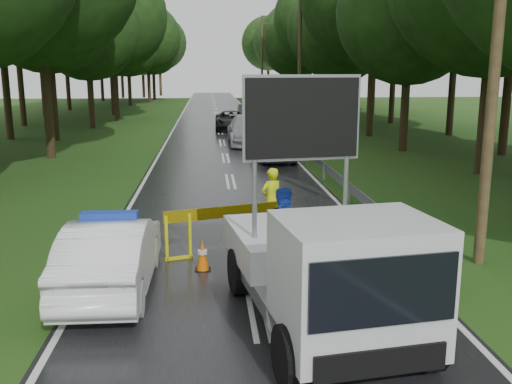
{
  "coord_description": "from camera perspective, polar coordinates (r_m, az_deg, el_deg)",
  "views": [
    {
      "loc": [
        -0.83,
        -9.78,
        4.27
      ],
      "look_at": [
        0.33,
        3.98,
        1.3
      ],
      "focal_mm": 40.0,
      "sensor_mm": 36.0,
      "label": 1
    }
  ],
  "objects": [
    {
      "name": "ground",
      "position": [
        10.7,
        0.05,
        -11.37
      ],
      "size": [
        160.0,
        160.0,
        0.0
      ],
      "primitive_type": "plane",
      "color": "#1B4614",
      "rests_on": "ground"
    },
    {
      "name": "road",
      "position": [
        40.02,
        -3.61,
        6.0
      ],
      "size": [
        7.0,
        140.0,
        0.02
      ],
      "primitive_type": "cube",
      "color": "black",
      "rests_on": "ground"
    },
    {
      "name": "guardrail",
      "position": [
        39.88,
        1.75,
        6.77
      ],
      "size": [
        0.12,
        60.06,
        0.7
      ],
      "color": "gray",
      "rests_on": "ground"
    },
    {
      "name": "utility_pole_near",
      "position": [
        13.26,
        23.05,
        14.64
      ],
      "size": [
        1.4,
        0.24,
        10.0
      ],
      "color": "#3F2F1D",
      "rests_on": "ground"
    },
    {
      "name": "utility_pole_mid",
      "position": [
        38.27,
        4.38,
        13.29
      ],
      "size": [
        1.4,
        0.24,
        10.0
      ],
      "color": "#3F2F1D",
      "rests_on": "ground"
    },
    {
      "name": "utility_pole_far",
      "position": [
        64.07,
        0.61,
        12.84
      ],
      "size": [
        1.4,
        0.24,
        10.0
      ],
      "color": "#3F2F1D",
      "rests_on": "ground"
    },
    {
      "name": "police_sedan",
      "position": [
        11.54,
        -14.25,
        -6.14
      ],
      "size": [
        1.55,
        4.38,
        1.58
      ],
      "rotation": [
        0.0,
        0.0,
        3.14
      ],
      "color": "white",
      "rests_on": "ground"
    },
    {
      "name": "work_truck",
      "position": [
        9.36,
        6.9,
        -7.6
      ],
      "size": [
        3.0,
        5.45,
        4.14
      ],
      "rotation": [
        0.0,
        0.0,
        0.15
      ],
      "color": "gray",
      "rests_on": "ground"
    },
    {
      "name": "barrier",
      "position": [
        13.29,
        -3.28,
        -2.64
      ],
      "size": [
        2.72,
        0.89,
        1.17
      ],
      "rotation": [
        0.0,
        0.0,
        0.3
      ],
      "color": "#D3D60B",
      "rests_on": "ground"
    },
    {
      "name": "officer",
      "position": [
        15.26,
        1.55,
        -0.77
      ],
      "size": [
        0.75,
        0.65,
        1.73
      ],
      "primitive_type": "imported",
      "rotation": [
        0.0,
        0.0,
        3.61
      ],
      "color": "#CFE30C",
      "rests_on": "ground"
    },
    {
      "name": "civilian",
      "position": [
        12.1,
        2.98,
        -3.89
      ],
      "size": [
        1.13,
        1.04,
        1.86
      ],
      "primitive_type": "imported",
      "rotation": [
        0.0,
        0.0,
        0.48
      ],
      "color": "#1C3CB9",
      "rests_on": "ground"
    },
    {
      "name": "queue_car_first",
      "position": [
        27.52,
        1.65,
        4.74
      ],
      "size": [
        2.13,
        4.44,
        1.46
      ],
      "primitive_type": "imported",
      "rotation": [
        0.0,
        0.0,
        0.1
      ],
      "color": "#383A3F",
      "rests_on": "ground"
    },
    {
      "name": "queue_car_second",
      "position": [
        33.38,
        -0.82,
        6.18
      ],
      "size": [
        2.31,
        5.61,
        1.62
      ],
      "primitive_type": "imported",
      "rotation": [
        0.0,
        0.0,
        0.01
      ],
      "color": "#93949A",
      "rests_on": "ground"
    },
    {
      "name": "queue_car_third",
      "position": [
        41.18,
        -2.47,
        7.13
      ],
      "size": [
        2.36,
        5.0,
        1.38
      ],
      "primitive_type": "imported",
      "rotation": [
        0.0,
        0.0,
        -0.01
      ],
      "color": "black",
      "rests_on": "ground"
    },
    {
      "name": "queue_car_fourth",
      "position": [
        48.03,
        -0.85,
        7.89
      ],
      "size": [
        1.53,
        4.36,
        1.44
      ],
      "primitive_type": "imported",
      "rotation": [
        0.0,
        0.0,
        -0.0
      ],
      "color": "#3B3F42",
      "rests_on": "ground"
    },
    {
      "name": "cone_center",
      "position": [
        12.42,
        -5.37,
        -6.35
      ],
      "size": [
        0.33,
        0.33,
        0.71
      ],
      "color": "black",
      "rests_on": "ground"
    },
    {
      "name": "cone_far",
      "position": [
        14.35,
        -1.88,
        -3.77
      ],
      "size": [
        0.33,
        0.33,
        0.7
      ],
      "color": "black",
      "rests_on": "ground"
    },
    {
      "name": "cone_left_mid",
      "position": [
        11.25,
        -16.46,
        -8.89
      ],
      "size": [
        0.32,
        0.32,
        0.68
      ],
      "color": "black",
      "rests_on": "ground"
    },
    {
      "name": "cone_right",
      "position": [
        13.47,
        14.25,
        -5.13
      ],
      "size": [
        0.35,
        0.35,
        0.74
      ],
      "color": "black",
      "rests_on": "ground"
    }
  ]
}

